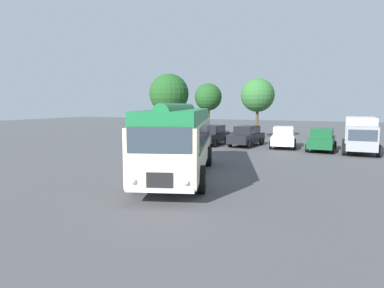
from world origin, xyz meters
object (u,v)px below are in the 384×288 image
(car_mid_right, at_px, (283,137))
(vintage_bus, at_px, (179,137))
(car_mid_left, at_px, (246,136))
(car_near_left, at_px, (212,135))
(car_far_right, at_px, (322,139))
(box_van, at_px, (360,133))

(car_mid_right, bearing_deg, vintage_bus, -101.65)
(car_mid_left, bearing_deg, car_near_left, -170.68)
(car_mid_left, relative_size, car_far_right, 1.04)
(car_mid_left, distance_m, box_van, 8.48)
(car_far_right, bearing_deg, vintage_bus, -114.35)
(car_mid_right, distance_m, car_far_right, 3.02)
(car_near_left, xyz_separation_m, car_far_right, (8.77, -0.06, 0.00))
(box_van, bearing_deg, car_far_right, -174.93)
(box_van, bearing_deg, car_near_left, -179.14)
(car_near_left, bearing_deg, vintage_bus, -76.14)
(car_near_left, xyz_separation_m, car_mid_right, (5.84, 0.68, 0.00))
(vintage_bus, height_order, car_near_left, vintage_bus)
(box_van, bearing_deg, vintage_bus, -122.86)
(vintage_bus, distance_m, box_van, 15.19)
(vintage_bus, bearing_deg, car_far_right, 65.65)
(vintage_bus, distance_m, car_far_right, 13.78)
(car_far_right, bearing_deg, car_near_left, 179.62)
(car_near_left, xyz_separation_m, car_mid_left, (2.88, 0.47, 0.00))
(car_mid_left, xyz_separation_m, box_van, (8.46, -0.30, 0.52))
(vintage_bus, relative_size, car_far_right, 2.45)
(car_near_left, distance_m, box_van, 11.35)
(vintage_bus, xyz_separation_m, car_far_right, (5.67, 12.52, -1.05))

